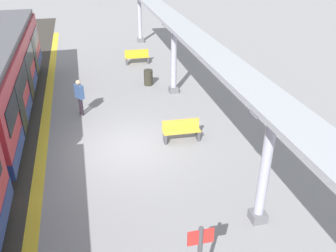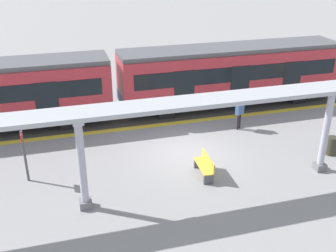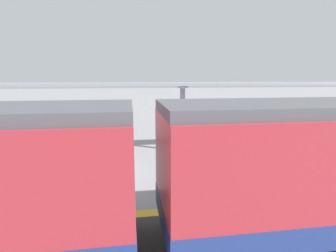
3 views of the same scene
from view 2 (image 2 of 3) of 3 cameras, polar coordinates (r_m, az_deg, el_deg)
The scene contains 11 objects.
ground_plane at distance 18.75m, azimuth 2.66°, elevation -3.67°, with size 176.00×176.00×0.00m, color gray.
tactile_edge_strip at distance 21.57m, azimuth -0.09°, elevation 0.29°, with size 0.41×38.89×0.01m, color gold.
trackbed at distance 23.18m, azimuth -1.30°, elevation 2.03°, with size 3.20×50.89×0.01m, color #38332D.
train_far_carriage at distance 23.93m, azimuth 8.74°, elevation 7.13°, with size 2.65×12.89×3.48m.
canopy_pillar_second at distance 14.44m, azimuth -11.97°, elevation -5.16°, with size 1.10×0.44×3.59m.
canopy_pillar_third at distance 17.70m, azimuth 21.22°, elevation -0.63°, with size 1.10×0.44×3.59m.
canopy_beam at distance 14.65m, azimuth 6.69°, elevation 3.67°, with size 1.20×30.66×0.16m, color #A8AAB2.
bench_far_end at distance 16.83m, azimuth 5.23°, elevation -5.55°, with size 1.52×0.51×0.86m.
trash_bin at distance 19.80m, azimuth 21.94°, elevation -2.58°, with size 0.48×0.48×0.85m, color #313024.
platform_info_sign at distance 16.93m, azimuth -19.50°, elevation -3.36°, with size 0.56×0.10×2.20m.
passenger_waiting_near_edge at distance 20.91m, azimuth 10.00°, elevation 2.21°, with size 0.43×0.53×1.68m.
Camera 2 is at (15.66, -5.36, 8.81)m, focal length 43.55 mm.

